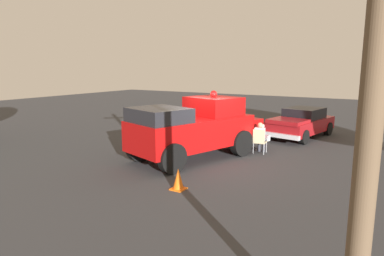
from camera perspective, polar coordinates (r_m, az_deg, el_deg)
ground_plane at (r=13.01m, az=2.30°, el=-5.48°), size 60.00×60.00×0.00m
vintage_fire_truck at (r=13.21m, az=0.76°, el=0.09°), size 3.90×6.33×2.59m
classic_hot_rod at (r=17.98m, az=17.76°, el=0.85°), size 2.65×4.63×1.46m
lawn_chair_near_truck at (r=14.17m, az=11.22°, el=-1.91°), size 0.56×0.54×1.02m
lawn_chair_by_car at (r=18.38m, az=5.96°, el=0.99°), size 0.66×0.66×1.02m
spectator_seated at (r=14.27m, az=11.36°, el=-1.39°), size 0.42×0.57×1.29m
utility_pole at (r=3.95m, az=28.60°, el=11.91°), size 1.39×1.17×7.15m
traffic_cone at (r=9.97m, az=-2.31°, el=-8.58°), size 0.40×0.40×0.64m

